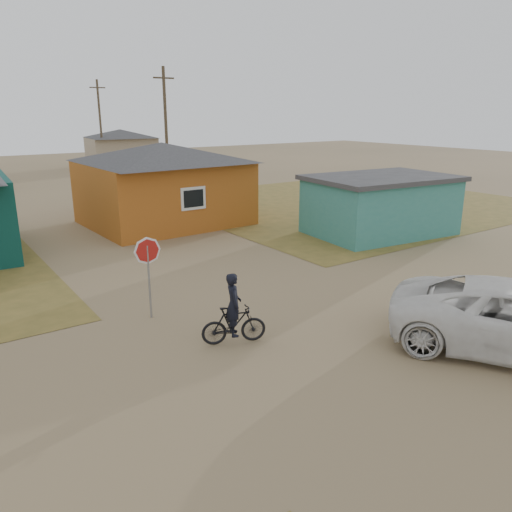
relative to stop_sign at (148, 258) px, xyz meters
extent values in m
plane|color=#8B7350|center=(2.84, -3.42, -1.66)|extent=(120.00, 120.00, 0.00)
cube|color=olive|center=(16.84, 9.58, -1.65)|extent=(20.00, 18.00, 0.00)
cube|color=#AC591A|center=(5.34, 10.58, -0.16)|extent=(7.21, 6.24, 3.00)
pyramid|color=#323234|center=(5.34, 10.58, 1.79)|extent=(7.72, 6.76, 0.90)
cube|color=silver|center=(5.34, 7.55, -0.01)|extent=(1.20, 0.06, 1.00)
cube|color=black|center=(5.34, 7.52, -0.01)|extent=(0.95, 0.04, 0.75)
cube|color=teal|center=(12.34, 3.08, -0.46)|extent=(6.39, 4.61, 2.40)
cube|color=#323234|center=(12.34, 3.08, 0.84)|extent=(6.71, 4.93, 0.20)
cube|color=tan|center=(12.84, 36.58, -0.26)|extent=(6.41, 5.50, 2.80)
pyramid|color=#323234|center=(12.84, 36.58, 1.54)|extent=(6.95, 6.05, 0.80)
cylinder|color=brown|center=(9.34, 18.58, 2.34)|extent=(0.20, 0.20, 8.00)
cube|color=brown|center=(9.34, 18.58, 5.64)|extent=(1.40, 0.10, 0.10)
cylinder|color=brown|center=(10.34, 34.58, 2.34)|extent=(0.20, 0.20, 8.00)
cube|color=brown|center=(10.34, 34.58, 5.64)|extent=(1.40, 0.10, 0.10)
cylinder|color=gray|center=(0.00, 0.00, -0.66)|extent=(0.06, 0.06, 2.01)
imported|color=black|center=(1.01, -2.55, -1.19)|extent=(1.60, 0.98, 0.93)
imported|color=black|center=(1.01, -2.55, -0.67)|extent=(0.55, 0.65, 1.53)
camera|label=1|loc=(-4.78, -11.78, 3.70)|focal=35.00mm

